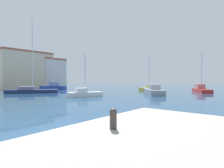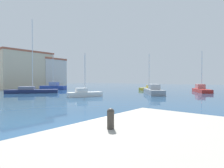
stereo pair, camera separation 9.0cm
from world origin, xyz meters
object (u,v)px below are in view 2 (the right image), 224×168
Objects in this scene: mooring_bollard at (111,118)px; sailboat_blue_far_left at (53,87)px; motorboat_grey_outer_mooring at (153,91)px; sailboat_red_inner_mooring at (201,89)px; sailboat_navy_near_pier at (32,90)px; sailboat_yellow_distant_east at (149,88)px; sailboat_white_center_channel at (84,93)px.

mooring_bollard is 40.52m from sailboat_blue_far_left.
sailboat_red_inner_mooring is at bearing -24.51° from motorboat_grey_outer_mooring.
sailboat_red_inner_mooring reaches higher than mooring_bollard.
sailboat_blue_far_left is at bearing 95.35° from motorboat_grey_outer_mooring.
sailboat_navy_near_pier reaches higher than sailboat_blue_far_left.
sailboat_yellow_distant_east is (32.66, 16.00, -0.69)m from mooring_bollard.
sailboat_yellow_distant_east is at bearing -57.10° from sailboat_blue_far_left.
sailboat_white_center_channel is at bearing 50.47° from mooring_bollard.
sailboat_white_center_channel is 20.04m from sailboat_yellow_distant_east.
sailboat_white_center_channel is 0.70× the size of sailboat_blue_far_left.
sailboat_blue_far_left is 1.18× the size of motorboat_grey_outer_mooring.
motorboat_grey_outer_mooring is at bearing 23.73° from mooring_bollard.
mooring_bollard is at bearing -112.41° from sailboat_navy_near_pier.
sailboat_yellow_distant_east is at bearing 1.99° from sailboat_white_center_channel.
sailboat_navy_near_pier reaches higher than sailboat_white_center_channel.
sailboat_white_center_channel is at bearing 152.07° from motorboat_grey_outer_mooring.
mooring_bollard is 0.07× the size of sailboat_yellow_distant_east.
sailboat_white_center_channel is at bearing -84.86° from sailboat_navy_near_pier.
sailboat_navy_near_pier reaches higher than mooring_bollard.
sailboat_blue_far_left reaches higher than sailboat_white_center_channel.
sailboat_blue_far_left is at bearing 39.03° from sailboat_navy_near_pier.
sailboat_navy_near_pier reaches higher than sailboat_yellow_distant_east.
sailboat_blue_far_left is (7.71, 19.74, 0.21)m from sailboat_white_center_channel.
sailboat_yellow_distant_east is (9.98, 6.03, -0.04)m from motorboat_grey_outer_mooring.
motorboat_grey_outer_mooring is (-10.33, 4.71, 0.01)m from sailboat_red_inner_mooring.
mooring_bollard is 0.10× the size of sailboat_white_center_channel.
sailboat_red_inner_mooring reaches higher than motorboat_grey_outer_mooring.
sailboat_navy_near_pier is 1.52× the size of sailboat_blue_far_left.
sailboat_navy_near_pier is 11.38m from sailboat_blue_far_left.
mooring_bollard is 0.08× the size of motorboat_grey_outer_mooring.
sailboat_navy_near_pier is 31.21m from sailboat_red_inner_mooring.
sailboat_white_center_channel is 21.20m from sailboat_blue_far_left.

